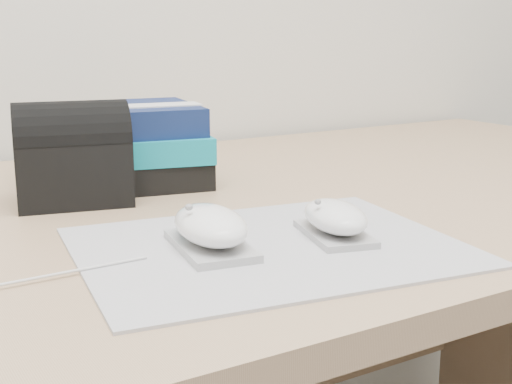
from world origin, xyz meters
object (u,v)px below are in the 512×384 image
mouse_rear (210,229)px  book_stack (120,146)px  pouch (73,154)px  desk (230,345)px  mouse_front (335,219)px

mouse_rear → book_stack: 0.33m
pouch → book_stack: bearing=39.9°
desk → pouch: 0.36m
desk → pouch: bearing=177.6°
mouse_front → pouch: pouch is taller
book_stack → pouch: size_ratio=1.68×
desk → mouse_rear: size_ratio=13.07×
book_stack → desk: bearing=-33.9°
desk → mouse_front: (-0.03, -0.28, 0.26)m
desk → book_stack: bearing=146.1°
mouse_front → book_stack: book_stack is taller
book_stack → mouse_front: bearing=-75.8°
desk → book_stack: (-0.12, 0.08, 0.29)m
mouse_front → pouch: (-0.18, 0.29, 0.04)m
mouse_rear → mouse_front: 0.13m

